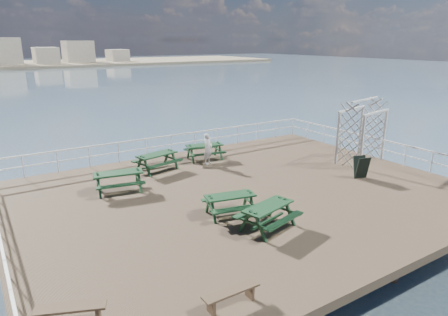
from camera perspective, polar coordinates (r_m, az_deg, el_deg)
ground at (r=16.61m, az=2.79°, el=-5.43°), size 18.00×14.00×0.30m
sea_backdrop at (r=148.31m, az=-24.88°, el=12.51°), size 300.00×300.00×9.20m
railing at (r=18.27m, az=-2.01°, el=0.04°), size 17.77×13.76×1.10m
picnic_table_a at (r=19.39m, az=-9.54°, el=-0.04°), size 2.23×1.95×0.94m
picnic_table_b at (r=17.04m, az=-14.86°, el=-2.70°), size 2.19×1.88×0.94m
picnic_table_c at (r=20.93m, az=-2.80°, el=1.35°), size 2.10×1.81×0.91m
picnic_table_d at (r=14.33m, az=0.88°, el=-6.06°), size 2.03×1.76×0.86m
picnic_table_e at (r=13.39m, az=6.30°, el=-7.63°), size 2.24×1.97×0.93m
flat_bench_near at (r=9.92m, az=1.01°, el=-18.83°), size 1.46×0.35×0.42m
flat_bench_far at (r=9.99m, az=-21.08°, el=-19.69°), size 1.56×0.94×0.44m
trellis_arbor at (r=21.49m, az=19.07°, el=3.22°), size 2.84×1.90×3.25m
sandwich_board at (r=19.10m, az=19.01°, el=-1.30°), size 0.72×0.61×1.03m
person at (r=20.05m, az=-2.31°, el=1.29°), size 0.68×0.57×1.58m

